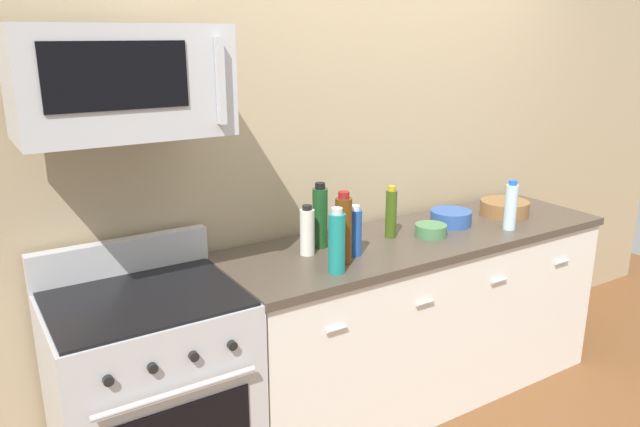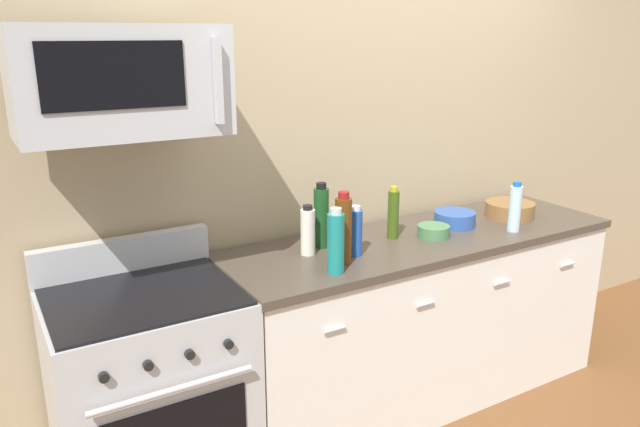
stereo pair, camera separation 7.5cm
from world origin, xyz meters
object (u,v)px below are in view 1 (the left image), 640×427
at_px(bottle_sparkling_teal, 337,242).
at_px(bowl_wooden_salad, 504,207).
at_px(bottle_vinegar_white, 307,231).
at_px(range_oven, 152,395).
at_px(microwave, 120,81).
at_px(bottle_wine_amber, 343,230).
at_px(bottle_soda_blue, 355,232).
at_px(bowl_green_glaze, 431,230).
at_px(bottle_wine_green, 320,217).
at_px(bottle_water_clear, 511,206).
at_px(bottle_olive_oil, 391,213).
at_px(bowl_blue_mixing, 451,217).

xyz_separation_m(bottle_sparkling_teal, bowl_wooden_salad, (1.29, 0.22, -0.09)).
height_order(bottle_sparkling_teal, bottle_vinegar_white, bottle_sparkling_teal).
relative_size(range_oven, microwave, 1.44).
bearing_deg(range_oven, bottle_wine_amber, -7.96).
xyz_separation_m(bottle_vinegar_white, bottle_soda_blue, (0.18, -0.13, 0.00)).
relative_size(bottle_sparkling_teal, bowl_green_glaze, 1.79).
distance_m(bottle_vinegar_white, bowl_wooden_salad, 1.29).
distance_m(microwave, bowl_wooden_salad, 2.22).
distance_m(bottle_wine_green, bottle_water_clear, 1.04).
height_order(range_oven, bottle_wine_green, bottle_wine_green).
bearing_deg(microwave, bottle_wine_amber, -10.82).
relative_size(bottle_soda_blue, bowl_green_glaze, 1.48).
relative_size(microwave, bottle_sparkling_teal, 2.56).
bearing_deg(microwave, range_oven, -90.29).
bearing_deg(bottle_wine_amber, bottle_wine_green, 83.55).
bearing_deg(bottle_vinegar_white, bottle_olive_oil, -1.11).
height_order(range_oven, bowl_wooden_salad, range_oven).
height_order(bottle_sparkling_teal, bowl_wooden_salad, bottle_sparkling_teal).
bearing_deg(bowl_blue_mixing, bottle_water_clear, -47.33).
height_order(bottle_wine_green, bottle_wine_amber, bottle_wine_amber).
distance_m(bottle_olive_oil, bottle_vinegar_white, 0.49).
bearing_deg(bottle_soda_blue, bottle_wine_green, 112.20).
bearing_deg(bottle_wine_green, bottle_water_clear, -16.72).
relative_size(bottle_olive_oil, bottle_wine_green, 0.84).
bearing_deg(range_oven, bottle_sparkling_teal, -14.45).
relative_size(range_oven, bottle_wine_green, 3.35).
relative_size(microwave, bottle_vinegar_white, 3.12).
bearing_deg(bottle_wine_green, bowl_green_glaze, -15.85).
distance_m(bottle_olive_oil, bowl_blue_mixing, 0.42).
bearing_deg(bottle_vinegar_white, range_oven, -175.83).
relative_size(bottle_sparkling_teal, bottle_wine_amber, 0.88).
xyz_separation_m(range_oven, microwave, (0.00, 0.04, 1.28)).
bearing_deg(bottle_water_clear, bottle_vinegar_white, 167.67).
bearing_deg(bottle_vinegar_white, bottle_wine_amber, -66.11).
xyz_separation_m(microwave, bottle_water_clear, (1.90, -0.23, -0.70)).
height_order(bottle_wine_amber, bottle_water_clear, bottle_wine_amber).
bearing_deg(bottle_water_clear, bottle_wine_amber, 176.62).
height_order(bottle_olive_oil, bowl_wooden_salad, bottle_olive_oil).
relative_size(microwave, bottle_soda_blue, 3.09).
bearing_deg(bottle_soda_blue, bottle_sparkling_teal, -144.98).
bearing_deg(bowl_green_glaze, bowl_wooden_salad, 5.60).
bearing_deg(bottle_wine_amber, microwave, 169.18).
bearing_deg(bottle_sparkling_teal, bowl_wooden_salad, 9.52).
relative_size(bottle_vinegar_white, bowl_blue_mixing, 1.08).
bearing_deg(bottle_wine_amber, bottle_olive_oil, 22.78).
relative_size(bottle_wine_amber, bottle_water_clear, 1.26).
relative_size(bottle_wine_green, bottle_water_clear, 1.21).
xyz_separation_m(bottle_sparkling_teal, bottle_wine_amber, (0.09, 0.08, 0.02)).
distance_m(bottle_vinegar_white, bowl_blue_mixing, 0.90).
xyz_separation_m(bottle_olive_oil, bowl_wooden_salad, (0.80, -0.03, -0.08)).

